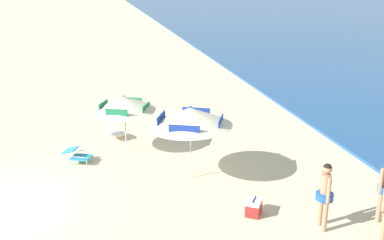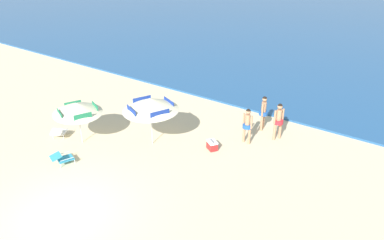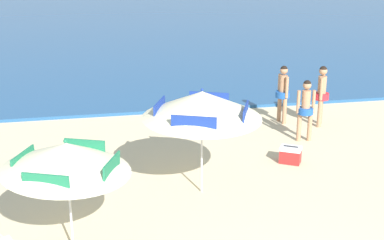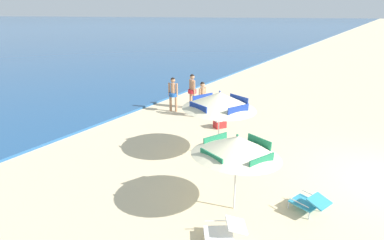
# 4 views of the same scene
# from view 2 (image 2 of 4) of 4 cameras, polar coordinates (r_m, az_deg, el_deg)

# --- Properties ---
(ground_plane) EXTENTS (800.00, 800.00, 0.00)m
(ground_plane) POSITION_cam_2_polar(r_m,az_deg,el_deg) (12.95, -19.56, -13.90)
(ground_plane) COLOR beige
(beach_umbrella_striped_main) EXTENTS (2.71, 2.69, 2.00)m
(beach_umbrella_striped_main) POSITION_cam_2_polar(r_m,az_deg,el_deg) (16.27, -17.61, 1.82)
(beach_umbrella_striped_main) COLOR silver
(beach_umbrella_striped_main) RESTS_ON ground
(beach_umbrella_striped_second) EXTENTS (2.50, 2.51, 2.24)m
(beach_umbrella_striped_second) POSITION_cam_2_polar(r_m,az_deg,el_deg) (15.41, -6.56, 2.48)
(beach_umbrella_striped_second) COLOR silver
(beach_umbrella_striped_second) RESTS_ON ground
(lounge_chair_under_umbrella) EXTENTS (0.79, 0.98, 0.49)m
(lounge_chair_under_umbrella) POSITION_cam_2_polar(r_m,az_deg,el_deg) (15.49, -19.79, -5.63)
(lounge_chair_under_umbrella) COLOR teal
(lounge_chair_under_umbrella) RESTS_ON ground
(lounge_chair_beside_umbrella) EXTENTS (0.91, 1.00, 0.50)m
(lounge_chair_beside_umbrella) POSITION_cam_2_polar(r_m,az_deg,el_deg) (17.61, -20.23, -1.80)
(lounge_chair_beside_umbrella) COLOR white
(lounge_chair_beside_umbrella) RESTS_ON ground
(person_standing_near_shore) EXTENTS (0.49, 0.40, 1.65)m
(person_standing_near_shore) POSITION_cam_2_polar(r_m,az_deg,el_deg) (15.96, 8.73, -0.55)
(person_standing_near_shore) COLOR tan
(person_standing_near_shore) RESTS_ON ground
(person_standing_beside) EXTENTS (0.43, 0.47, 1.75)m
(person_standing_beside) POSITION_cam_2_polar(r_m,az_deg,el_deg) (16.53, 13.49, 0.16)
(person_standing_beside) COLOR tan
(person_standing_beside) RESTS_ON ground
(person_wading_in) EXTENTS (0.41, 0.50, 1.69)m
(person_wading_in) POSITION_cam_2_polar(r_m,az_deg,el_deg) (17.29, 11.21, 1.46)
(person_wading_in) COLOR tan
(person_wading_in) RESTS_ON ground
(cooler_box) EXTENTS (0.60, 0.56, 0.43)m
(cooler_box) POSITION_cam_2_polar(r_m,az_deg,el_deg) (15.65, 3.19, -3.97)
(cooler_box) COLOR red
(cooler_box) RESTS_ON ground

